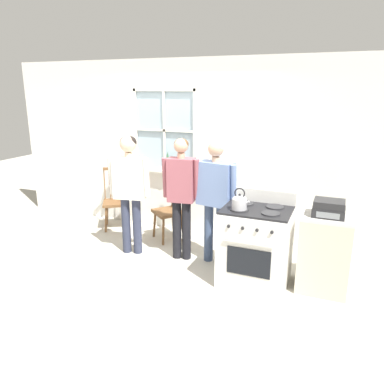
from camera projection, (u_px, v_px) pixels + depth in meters
ground_plane at (147, 264)px, 4.97m from camera, size 16.00×16.00×0.00m
wall_back at (189, 150)px, 5.85m from camera, size 6.40×0.16×2.70m
chair_by_window at (116, 202)px, 6.18m from camera, size 0.57×0.56×1.00m
chair_near_wall at (170, 211)px, 5.71m from camera, size 0.58×0.58×1.00m
person_elderly_left at (130, 183)px, 5.07m from camera, size 0.58×0.29×1.66m
person_teen_center at (181, 189)px, 4.91m from camera, size 0.51×0.26×1.65m
person_adult_right at (215, 191)px, 4.79m from camera, size 0.62×0.29×1.63m
stove at (255, 245)px, 4.41m from camera, size 0.79×0.68×1.08m
kettle at (239, 202)px, 4.21m from camera, size 0.21×0.17×0.25m
potted_plant at (167, 164)px, 5.96m from camera, size 0.13×0.12×0.33m
handbag at (115, 176)px, 6.30m from camera, size 0.24×0.25×0.31m
side_counter at (324, 253)px, 4.26m from camera, size 0.55×0.50×0.90m
stereo at (329, 208)px, 4.09m from camera, size 0.34×0.29×0.18m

